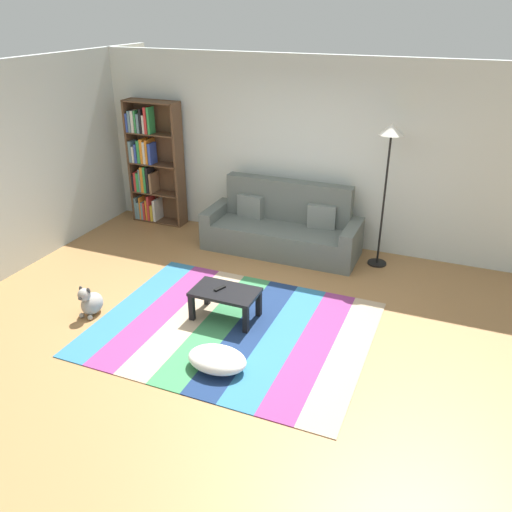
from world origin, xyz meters
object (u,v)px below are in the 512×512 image
(dog, at_px, (91,302))
(coffee_table, at_px, (225,296))
(couch, at_px, (283,228))
(tv_remote, at_px, (220,288))
(bookshelf, at_px, (150,165))
(pouf, at_px, (217,359))
(standing_lamp, at_px, (390,149))

(dog, bearing_deg, coffee_table, 19.35)
(couch, distance_m, tv_remote, 2.02)
(dog, xyz_separation_m, tv_remote, (1.42, 0.54, 0.21))
(dog, height_order, tv_remote, dog)
(bookshelf, height_order, tv_remote, bookshelf)
(bookshelf, xyz_separation_m, coffee_table, (2.42, -2.31, -0.66))
(bookshelf, xyz_separation_m, pouf, (2.74, -3.19, -0.84))
(coffee_table, relative_size, standing_lamp, 0.39)
(coffee_table, relative_size, pouf, 1.24)
(dog, bearing_deg, couch, 60.23)
(pouf, relative_size, tv_remote, 4.07)
(bookshelf, xyz_separation_m, tv_remote, (2.34, -2.29, -0.58))
(couch, bearing_deg, coffee_table, -89.01)
(tv_remote, bearing_deg, standing_lamp, 77.69)
(bookshelf, bearing_deg, pouf, -49.32)
(dog, bearing_deg, bookshelf, 108.00)
(pouf, xyz_separation_m, dog, (-1.82, 0.36, 0.05))
(bookshelf, bearing_deg, tv_remote, -44.39)
(dog, distance_m, standing_lamp, 4.14)
(coffee_table, height_order, dog, dog)
(bookshelf, bearing_deg, couch, -6.68)
(coffee_table, bearing_deg, pouf, -69.66)
(coffee_table, xyz_separation_m, pouf, (0.33, -0.88, -0.18))
(dog, relative_size, standing_lamp, 0.20)
(couch, height_order, standing_lamp, standing_lamp)
(bookshelf, distance_m, standing_lamp, 3.85)
(coffee_table, xyz_separation_m, standing_lamp, (1.36, 2.08, 1.34))
(standing_lamp, bearing_deg, bookshelf, 176.63)
(coffee_table, bearing_deg, tv_remote, 169.99)
(pouf, bearing_deg, couch, 97.10)
(pouf, height_order, tv_remote, tv_remote)
(bookshelf, relative_size, tv_remote, 13.16)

